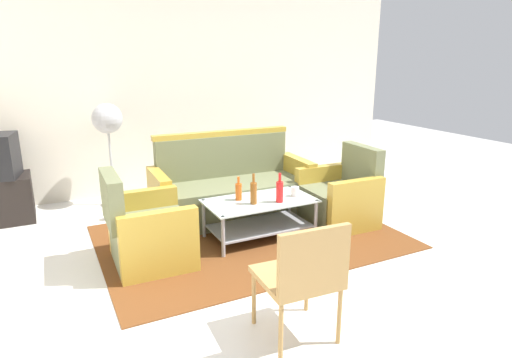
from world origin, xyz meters
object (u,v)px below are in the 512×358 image
Objects in this scene: couch at (231,190)px; armchair_left at (147,233)px; bottle_orange at (239,191)px; coffee_table at (260,213)px; wicker_chair at (303,273)px; armchair_right at (340,198)px; bottle_red at (280,191)px; pedestal_fan at (108,125)px; bottle_brown at (254,193)px; cup at (295,191)px.

couch is 1.37m from armchair_left.
couch is 0.66m from bottle_orange.
couch is 0.71m from coffee_table.
coffee_table is 1.31× the size of wicker_chair.
armchair_right is 0.88m from bottle_red.
armchair_left is 0.77× the size of coffee_table.
pedestal_fan is at bearing 124.60° from bottle_red.
armchair_right is (2.14, 0.02, 0.00)m from armchair_left.
wicker_chair is (-0.34, -1.73, -0.01)m from bottle_orange.
bottle_brown is (1.05, -0.03, 0.24)m from armchair_left.
armchair_right is at bearing 145.61° from couch.
armchair_left reaches higher than bottle_red.
armchair_right reaches higher than bottle_red.
bottle_orange is (-0.18, -0.60, 0.19)m from couch.
bottle_brown is (-0.11, -0.08, 0.26)m from coffee_table.
couch is 0.88m from bottle_red.
bottle_red is at bearing -43.34° from coffee_table.
coffee_table is 0.31m from bottle_orange.
armchair_right is at bearing -39.71° from pedestal_fan.
armchair_right is 1.01× the size of wicker_chair.
bottle_brown reaches higher than bottle_orange.
cup is at bearing -14.28° from bottle_orange.
bottle_red reaches higher than coffee_table.
cup is 0.12× the size of wicker_chair.
coffee_table is 11.00× the size of cup.
couch is 2.14× the size of armchair_left.
couch reaches higher than bottle_red.
coffee_table is at bearing 173.13° from cup.
pedestal_fan is at bearing 119.89° from bottle_brown.
wicker_chair is at bearing 22.84° from armchair_left.
couch reaches higher than armchair_right.
wicker_chair is at bearing -107.83° from coffee_table.
armchair_right reaches higher than wicker_chair.
bottle_brown is 2.17m from pedestal_fan.
couch reaches higher than cup.
bottle_orange is 1.76m from wicker_chair.
armchair_right is at bearing 2.03° from cup.
bottle_red is (0.15, -0.14, 0.25)m from coffee_table.
pedestal_fan reaches higher than coffee_table.
wicker_chair is at bearing -101.01° from bottle_orange.
couch is at bearing 124.28° from armchair_left.
pedestal_fan is at bearing 120.39° from bottle_orange.
cup is at bearing 119.60° from couch.
pedestal_fan is at bearing 103.91° from wicker_chair.
couch is 1.44× the size of pedestal_fan.
armchair_left is at bearing 114.89° from wicker_chair.
armchair_left is at bearing 34.95° from couch.
bottle_brown is at bearing -144.56° from coffee_table.
armchair_right reaches higher than coffee_table.
bottle_brown is (-1.09, -0.05, 0.24)m from armchair_right.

